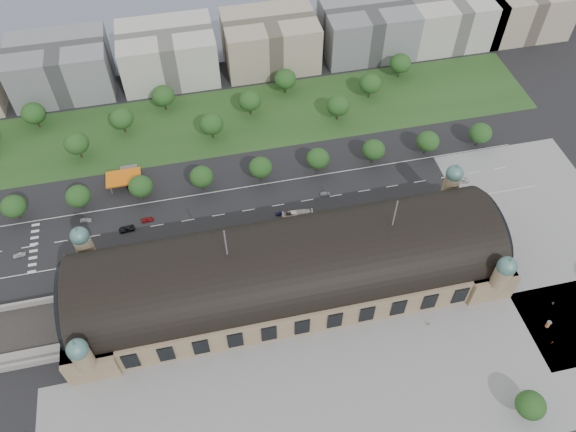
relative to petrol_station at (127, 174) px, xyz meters
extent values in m
plane|color=black|center=(53.91, -65.28, -2.95)|extent=(900.00, 900.00, 0.00)
cube|color=#97815D|center=(53.91, -65.28, 3.05)|extent=(150.00, 40.00, 12.00)
cube|color=#97815D|center=(-13.09, -65.28, 3.05)|extent=(16.00, 43.00, 12.00)
cube|color=#97815D|center=(120.91, -65.28, 3.05)|extent=(16.00, 43.00, 12.00)
cylinder|color=black|center=(53.91, -65.28, 9.05)|extent=(144.00, 37.60, 37.60)
cylinder|color=black|center=(-19.09, -65.28, 11.05)|extent=(1.20, 32.00, 32.00)
cylinder|color=black|center=(126.91, -65.28, 11.05)|extent=(1.20, 32.00, 32.00)
cylinder|color=#97815D|center=(-13.09, -44.28, 13.05)|extent=(6.00, 6.00, 8.00)
sphere|color=slate|center=(-13.09, -44.28, 18.55)|extent=(6.40, 6.40, 6.40)
cone|color=slate|center=(-13.09, -44.28, 22.55)|extent=(1.00, 1.00, 2.50)
cylinder|color=#97815D|center=(120.91, -44.28, 13.05)|extent=(6.00, 6.00, 8.00)
sphere|color=slate|center=(120.91, -44.28, 18.55)|extent=(6.40, 6.40, 6.40)
cone|color=slate|center=(120.91, -44.28, 22.55)|extent=(1.00, 1.00, 2.50)
cylinder|color=#97815D|center=(-13.09, -86.28, 13.05)|extent=(6.00, 6.00, 8.00)
sphere|color=slate|center=(-13.09, -86.28, 18.55)|extent=(6.40, 6.40, 6.40)
cone|color=slate|center=(-13.09, -86.28, 22.55)|extent=(1.00, 1.00, 2.50)
cylinder|color=#97815D|center=(120.91, -86.28, 13.05)|extent=(6.00, 6.00, 8.00)
sphere|color=slate|center=(120.91, -86.28, 18.55)|extent=(6.40, 6.40, 6.40)
cone|color=slate|center=(120.91, -86.28, 22.55)|extent=(1.00, 1.00, 2.50)
cylinder|color=#59595B|center=(33.91, -65.28, 28.55)|extent=(0.50, 0.50, 12.00)
cylinder|color=#59595B|center=(88.91, -65.28, 28.55)|extent=(0.50, 0.50, 12.00)
cube|color=gray|center=(63.91, -109.28, -2.95)|extent=(190.00, 48.00, 0.12)
cube|color=gray|center=(156.91, -65.28, -2.95)|extent=(56.00, 100.00, 0.12)
cube|color=black|center=(33.91, -27.28, -2.95)|extent=(260.00, 26.00, 0.10)
cube|color=#22461C|center=(38.91, 27.72, -2.95)|extent=(300.00, 45.00, 0.10)
cube|color=orange|center=(-1.09, -3.28, 1.75)|extent=(14.00, 9.00, 0.70)
cube|color=#59595B|center=(0.91, 2.72, -1.35)|extent=(7.00, 5.00, 3.20)
cylinder|color=#59595B|center=(-6.59, -0.08, -0.75)|extent=(0.50, 0.50, 4.40)
cylinder|color=#59595B|center=(4.41, -0.08, -0.75)|extent=(0.50, 0.50, 4.40)
cylinder|color=#59595B|center=(-6.59, -6.48, -0.75)|extent=(0.50, 0.50, 4.40)
cylinder|color=#59595B|center=(4.41, -6.48, -0.75)|extent=(0.50, 0.50, 4.40)
cube|color=gray|center=(-26.09, 67.72, 9.05)|extent=(45.00, 32.00, 24.00)
cube|color=beige|center=(23.91, 67.72, 9.05)|extent=(45.00, 32.00, 24.00)
cube|color=tan|center=(73.91, 67.72, 9.05)|extent=(45.00, 32.00, 24.00)
cube|color=gray|center=(123.91, 67.72, 9.05)|extent=(45.00, 32.00, 24.00)
cube|color=beige|center=(168.91, 67.72, 9.05)|extent=(45.00, 32.00, 24.00)
cube|color=tan|center=(208.91, 67.72, 9.05)|extent=(45.00, 32.00, 24.00)
cylinder|color=#2D2116|center=(-42.09, -12.28, -0.79)|extent=(0.70, 0.70, 4.32)
ellipsoid|color=#1E4217|center=(-42.09, -12.28, 4.49)|extent=(9.60, 9.60, 8.16)
cylinder|color=#2D2116|center=(-18.09, -12.28, -0.79)|extent=(0.70, 0.70, 4.32)
ellipsoid|color=#1E4217|center=(-18.09, -12.28, 4.49)|extent=(9.60, 9.60, 8.16)
cylinder|color=#2D2116|center=(5.91, -12.28, -0.79)|extent=(0.70, 0.70, 4.32)
ellipsoid|color=#1E4217|center=(5.91, -12.28, 4.49)|extent=(9.60, 9.60, 8.16)
cylinder|color=#2D2116|center=(29.91, -12.28, -0.79)|extent=(0.70, 0.70, 4.32)
ellipsoid|color=#1E4217|center=(29.91, -12.28, 4.49)|extent=(9.60, 9.60, 8.16)
cylinder|color=#2D2116|center=(53.91, -12.28, -0.79)|extent=(0.70, 0.70, 4.32)
ellipsoid|color=#1E4217|center=(53.91, -12.28, 4.49)|extent=(9.60, 9.60, 8.16)
cylinder|color=#2D2116|center=(77.91, -12.28, -0.79)|extent=(0.70, 0.70, 4.32)
ellipsoid|color=#1E4217|center=(77.91, -12.28, 4.49)|extent=(9.60, 9.60, 8.16)
cylinder|color=#2D2116|center=(101.91, -12.28, -0.79)|extent=(0.70, 0.70, 4.32)
ellipsoid|color=#1E4217|center=(101.91, -12.28, 4.49)|extent=(9.60, 9.60, 8.16)
cylinder|color=#2D2116|center=(125.91, -12.28, -0.79)|extent=(0.70, 0.70, 4.32)
ellipsoid|color=#1E4217|center=(125.91, -12.28, 4.49)|extent=(9.60, 9.60, 8.16)
cylinder|color=#2D2116|center=(149.91, -12.28, -0.79)|extent=(0.70, 0.70, 4.32)
ellipsoid|color=#1E4217|center=(149.91, -12.28, 4.49)|extent=(9.60, 9.60, 8.16)
cylinder|color=#2D2116|center=(-38.09, 41.72, -0.61)|extent=(0.70, 0.70, 4.68)
ellipsoid|color=#1E4217|center=(-38.09, 41.72, 5.11)|extent=(10.40, 10.40, 8.84)
cylinder|color=#2D2116|center=(-19.09, 17.72, -0.61)|extent=(0.70, 0.70, 4.68)
ellipsoid|color=#1E4217|center=(-19.09, 17.72, 5.11)|extent=(10.40, 10.40, 8.84)
cylinder|color=#2D2116|center=(-0.09, 29.72, -0.61)|extent=(0.70, 0.70, 4.68)
ellipsoid|color=#1E4217|center=(-0.09, 29.72, 5.11)|extent=(10.40, 10.40, 8.84)
cylinder|color=#2D2116|center=(18.91, 41.72, -0.61)|extent=(0.70, 0.70, 4.68)
ellipsoid|color=#1E4217|center=(18.91, 41.72, 5.11)|extent=(10.40, 10.40, 8.84)
cylinder|color=#2D2116|center=(37.91, 17.72, -0.61)|extent=(0.70, 0.70, 4.68)
ellipsoid|color=#1E4217|center=(37.91, 17.72, 5.11)|extent=(10.40, 10.40, 8.84)
cylinder|color=#2D2116|center=(56.91, 29.72, -0.61)|extent=(0.70, 0.70, 4.68)
ellipsoid|color=#1E4217|center=(56.91, 29.72, 5.11)|extent=(10.40, 10.40, 8.84)
cylinder|color=#2D2116|center=(75.91, 41.72, -0.61)|extent=(0.70, 0.70, 4.68)
ellipsoid|color=#1E4217|center=(75.91, 41.72, 5.11)|extent=(10.40, 10.40, 8.84)
cylinder|color=#2D2116|center=(94.91, 17.72, -0.61)|extent=(0.70, 0.70, 4.68)
ellipsoid|color=#1E4217|center=(94.91, 17.72, 5.11)|extent=(10.40, 10.40, 8.84)
cylinder|color=#2D2116|center=(113.91, 29.72, -0.61)|extent=(0.70, 0.70, 4.68)
ellipsoid|color=#1E4217|center=(113.91, 29.72, 5.11)|extent=(10.40, 10.40, 8.84)
cylinder|color=#2D2116|center=(132.91, 41.72, -0.61)|extent=(0.70, 0.70, 4.68)
ellipsoid|color=#1E4217|center=(132.91, 41.72, 5.11)|extent=(10.40, 10.40, 8.84)
cylinder|color=#2D2116|center=(113.91, -125.28, -0.97)|extent=(0.70, 0.70, 3.96)
ellipsoid|color=#1E4217|center=(113.91, -125.28, 3.87)|extent=(9.00, 9.00, 7.65)
imported|color=#BDBDBF|center=(-40.89, -30.95, -2.17)|extent=(4.72, 2.18, 1.57)
imported|color=gray|center=(-16.97, -19.30, -2.26)|extent=(4.26, 1.75, 1.37)
imported|color=black|center=(-1.50, -27.14, -2.12)|extent=(6.10, 3.09, 1.65)
imported|color=maroon|center=(6.63, -24.15, -2.26)|extent=(4.90, 2.31, 1.38)
imported|color=#191740|center=(57.98, -31.98, -2.26)|extent=(4.13, 1.82, 1.38)
imported|color=slate|center=(77.84, -25.96, -2.29)|extent=(4.10, 1.77, 1.31)
imported|color=silver|center=(134.56, -30.87, -2.15)|extent=(6.01, 3.28, 1.60)
imported|color=black|center=(0.51, -44.28, -2.23)|extent=(4.57, 3.52, 1.45)
imported|color=maroon|center=(-8.71, -42.42, -2.16)|extent=(6.25, 4.66, 1.58)
imported|color=#1C1D4F|center=(-6.93, -40.28, -2.20)|extent=(5.46, 4.55, 1.49)
imported|color=#585B60|center=(16.23, -40.88, -2.16)|extent=(4.80, 4.30, 1.58)
imported|color=silver|center=(6.64, -40.28, -2.14)|extent=(5.18, 3.62, 1.62)
imported|color=gray|center=(33.14, -41.77, -2.25)|extent=(5.53, 4.60, 1.40)
imported|color=black|center=(13.63, -40.28, -2.22)|extent=(5.39, 3.91, 1.45)
imported|color=#C24A1F|center=(60.72, -38.28, -1.34)|extent=(11.69, 3.41, 3.22)
imported|color=silver|center=(64.17, -35.22, -1.21)|extent=(12.68, 3.98, 3.48)
imported|color=silver|center=(93.91, -38.28, -1.26)|extent=(12.21, 3.35, 3.37)
cylinder|color=red|center=(135.76, -99.74, -1.61)|extent=(1.25, 1.25, 2.68)
cylinder|color=#59595B|center=(135.76, -99.74, -0.18)|extent=(1.52, 1.52, 0.22)
imported|color=gray|center=(96.58, -90.86, -2.10)|extent=(0.86, 0.52, 1.70)
imported|color=gray|center=(134.05, -105.86, -2.17)|extent=(0.52, 0.65, 1.55)
imported|color=gray|center=(141.89, -92.34, -2.04)|extent=(0.88, 1.02, 1.83)
camera|label=1|loc=(30.43, -170.45, 167.30)|focal=35.00mm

